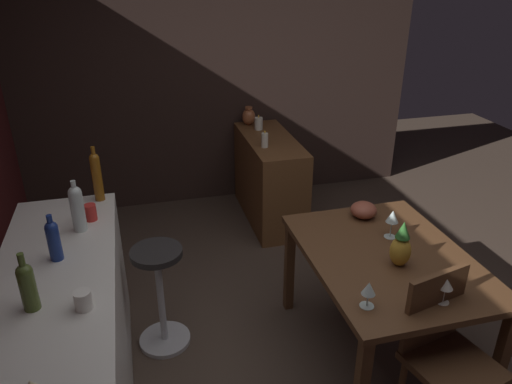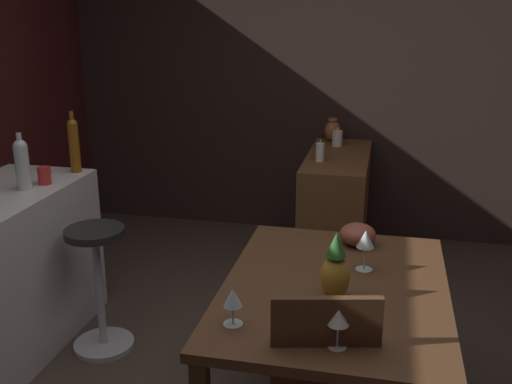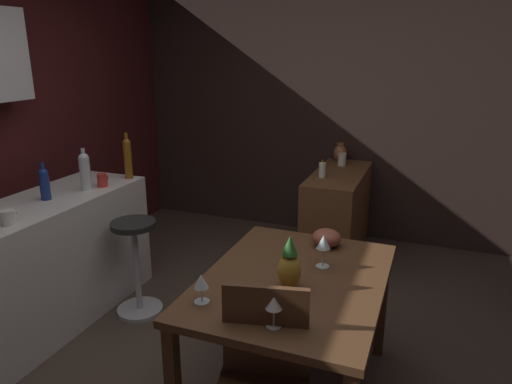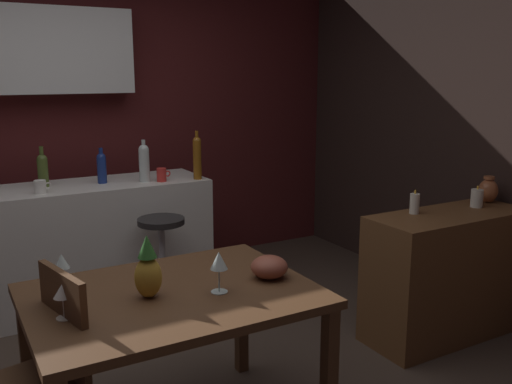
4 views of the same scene
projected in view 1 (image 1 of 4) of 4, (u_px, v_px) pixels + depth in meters
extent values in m
plane|color=#47382D|center=(315.00, 358.00, 3.13)|extent=(9.00, 9.00, 0.00)
cube|color=#33231E|center=(198.00, 75.00, 4.73)|extent=(0.10, 4.40, 2.60)
cube|color=#56351E|center=(388.00, 258.00, 2.89)|extent=(1.24, 0.92, 0.04)
cube|color=#56351E|center=(289.00, 267.00, 3.45)|extent=(0.06, 0.06, 0.70)
cube|color=#56351E|center=(500.00, 361.00, 2.64)|extent=(0.06, 0.06, 0.70)
cube|color=#56351E|center=(395.00, 251.00, 3.64)|extent=(0.06, 0.06, 0.70)
cube|color=silver|center=(65.00, 366.00, 2.48)|extent=(2.10, 0.60, 0.90)
cube|color=brown|center=(269.00, 179.00, 4.68)|extent=(1.10, 0.44, 0.82)
cube|color=#56351E|center=(453.00, 367.00, 2.45)|extent=(0.48, 0.48, 0.04)
cube|color=#56351E|center=(434.00, 310.00, 2.49)|extent=(0.11, 0.38, 0.45)
cylinder|color=#56351E|center=(444.00, 370.00, 2.75)|extent=(0.04, 0.04, 0.45)
cylinder|color=#262323|center=(156.00, 253.00, 2.97)|extent=(0.32, 0.32, 0.04)
cylinder|color=silver|center=(161.00, 299.00, 3.13)|extent=(0.04, 0.04, 0.68)
cylinder|color=silver|center=(165.00, 339.00, 3.27)|extent=(0.34, 0.34, 0.03)
cylinder|color=silver|center=(442.00, 302.00, 2.48)|extent=(0.07, 0.07, 0.00)
cylinder|color=silver|center=(444.00, 295.00, 2.46)|extent=(0.01, 0.01, 0.08)
cone|color=silver|center=(446.00, 283.00, 2.43)|extent=(0.07, 0.07, 0.06)
cylinder|color=silver|center=(367.00, 306.00, 2.45)|extent=(0.07, 0.07, 0.00)
cylinder|color=silver|center=(367.00, 300.00, 2.44)|extent=(0.01, 0.01, 0.07)
cone|color=silver|center=(369.00, 288.00, 2.41)|extent=(0.07, 0.07, 0.07)
cylinder|color=silver|center=(390.00, 237.00, 3.06)|extent=(0.07, 0.07, 0.00)
cylinder|color=silver|center=(391.00, 229.00, 3.04)|extent=(0.01, 0.01, 0.10)
cone|color=silver|center=(393.00, 216.00, 3.00)|extent=(0.08, 0.08, 0.08)
ellipsoid|color=gold|center=(400.00, 251.00, 2.75)|extent=(0.12, 0.12, 0.18)
cone|color=#2D6B28|center=(403.00, 230.00, 2.69)|extent=(0.08, 0.08, 0.10)
ellipsoid|color=#9E4C38|center=(364.00, 210.00, 3.28)|extent=(0.18, 0.18, 0.11)
cylinder|color=#8C5114|center=(97.00, 179.00, 3.12)|extent=(0.06, 0.06, 0.29)
sphere|color=#8C5114|center=(94.00, 158.00, 3.05)|extent=(0.06, 0.06, 0.06)
cylinder|color=#8C5114|center=(93.00, 151.00, 3.03)|extent=(0.03, 0.03, 0.06)
cylinder|color=navy|center=(54.00, 244.00, 2.51)|extent=(0.07, 0.07, 0.19)
sphere|color=navy|center=(51.00, 228.00, 2.47)|extent=(0.07, 0.07, 0.07)
cylinder|color=navy|center=(49.00, 220.00, 2.45)|extent=(0.03, 0.03, 0.05)
cylinder|color=silver|center=(78.00, 212.00, 2.77)|extent=(0.08, 0.08, 0.24)
sphere|color=silver|center=(75.00, 193.00, 2.72)|extent=(0.08, 0.08, 0.08)
cylinder|color=silver|center=(73.00, 185.00, 2.70)|extent=(0.03, 0.03, 0.05)
cylinder|color=#475623|center=(29.00, 290.00, 2.15)|extent=(0.07, 0.07, 0.20)
sphere|color=#475623|center=(24.00, 272.00, 2.11)|extent=(0.07, 0.07, 0.07)
cylinder|color=#475623|center=(21.00, 261.00, 2.08)|extent=(0.03, 0.03, 0.07)
cylinder|color=white|center=(83.00, 300.00, 2.17)|extent=(0.08, 0.08, 0.09)
torus|color=white|center=(84.00, 293.00, 2.21)|extent=(0.05, 0.01, 0.05)
cylinder|color=red|center=(90.00, 212.00, 2.91)|extent=(0.07, 0.07, 0.10)
torus|color=red|center=(91.00, 208.00, 2.95)|extent=(0.05, 0.01, 0.05)
cylinder|color=white|center=(259.00, 124.00, 4.71)|extent=(0.08, 0.08, 0.12)
ellipsoid|color=yellow|center=(259.00, 116.00, 4.68)|extent=(0.01, 0.01, 0.03)
cylinder|color=white|center=(265.00, 140.00, 4.26)|extent=(0.06, 0.06, 0.13)
ellipsoid|color=yellow|center=(265.00, 132.00, 4.23)|extent=(0.01, 0.01, 0.03)
ellipsoid|color=#B26038|center=(249.00, 117.00, 4.84)|extent=(0.13, 0.13, 0.16)
cylinder|color=#B26038|center=(249.00, 108.00, 4.80)|extent=(0.07, 0.07, 0.02)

